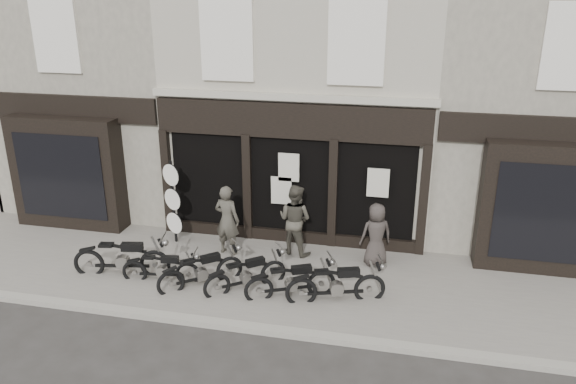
% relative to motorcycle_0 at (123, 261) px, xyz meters
% --- Properties ---
extents(ground_plane, '(90.00, 90.00, 0.00)m').
position_rel_motorcycle_0_xyz_m(ground_plane, '(3.51, -0.24, -0.45)').
color(ground_plane, '#2D2B28').
rests_on(ground_plane, ground).
extents(pavement, '(30.00, 4.20, 0.12)m').
position_rel_motorcycle_0_xyz_m(pavement, '(3.51, 0.66, -0.39)').
color(pavement, slate).
rests_on(pavement, ground_plane).
extents(kerb, '(30.00, 0.25, 0.13)m').
position_rel_motorcycle_0_xyz_m(kerb, '(3.51, -1.49, -0.38)').
color(kerb, gray).
rests_on(kerb, ground_plane).
extents(central_building, '(7.30, 6.22, 8.34)m').
position_rel_motorcycle_0_xyz_m(central_building, '(3.51, 5.71, 3.64)').
color(central_building, '#A5A08D').
rests_on(central_building, ground).
extents(neighbour_left, '(5.60, 6.73, 8.34)m').
position_rel_motorcycle_0_xyz_m(neighbour_left, '(-2.84, 5.66, 3.59)').
color(neighbour_left, gray).
rests_on(neighbour_left, ground).
extents(neighbour_right, '(5.60, 6.73, 8.34)m').
position_rel_motorcycle_0_xyz_m(neighbour_right, '(9.86, 5.66, 3.59)').
color(neighbour_right, gray).
rests_on(neighbour_right, ground).
extents(motorcycle_0, '(2.32, 0.79, 1.12)m').
position_rel_motorcycle_0_xyz_m(motorcycle_0, '(0.00, 0.00, 0.00)').
color(motorcycle_0, black).
rests_on(motorcycle_0, ground).
extents(motorcycle_1, '(1.88, 0.55, 0.90)m').
position_rel_motorcycle_0_xyz_m(motorcycle_1, '(1.05, -0.10, -0.09)').
color(motorcycle_1, black).
rests_on(motorcycle_1, ground).
extents(motorcycle_2, '(1.73, 1.54, 1.00)m').
position_rel_motorcycle_0_xyz_m(motorcycle_2, '(2.03, -0.09, -0.05)').
color(motorcycle_2, black).
rests_on(motorcycle_2, ground).
extents(motorcycle_3, '(1.71, 1.49, 0.98)m').
position_rel_motorcycle_0_xyz_m(motorcycle_3, '(3.09, -0.02, -0.06)').
color(motorcycle_3, black).
rests_on(motorcycle_3, ground).
extents(motorcycle_4, '(1.95, 1.14, 1.00)m').
position_rel_motorcycle_0_xyz_m(motorcycle_4, '(4.16, -0.12, -0.05)').
color(motorcycle_4, black).
rests_on(motorcycle_4, ground).
extents(motorcycle_5, '(2.16, 1.00, 1.07)m').
position_rel_motorcycle_0_xyz_m(motorcycle_5, '(5.18, -0.11, -0.02)').
color(motorcycle_5, black).
rests_on(motorcycle_5, ground).
extents(man_left, '(0.75, 0.56, 1.85)m').
position_rel_motorcycle_0_xyz_m(man_left, '(2.11, 1.60, 0.60)').
color(man_left, '#454138').
rests_on(man_left, pavement).
extents(man_centre, '(1.09, 0.96, 1.86)m').
position_rel_motorcycle_0_xyz_m(man_centre, '(3.80, 1.99, 0.61)').
color(man_centre, '#464339').
rests_on(man_centre, pavement).
extents(man_right, '(0.92, 0.77, 1.60)m').
position_rel_motorcycle_0_xyz_m(man_right, '(5.87, 1.80, 0.47)').
color(man_right, '#38312E').
rests_on(man_right, pavement).
extents(advert_sign_post, '(0.55, 0.38, 2.40)m').
position_rel_motorcycle_0_xyz_m(advert_sign_post, '(0.51, 1.94, 0.72)').
color(advert_sign_post, black).
rests_on(advert_sign_post, ground).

